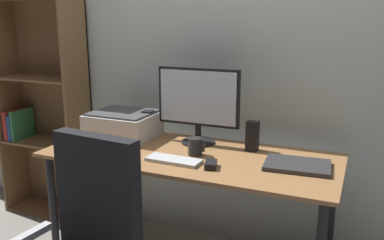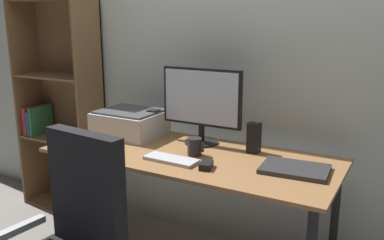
{
  "view_description": "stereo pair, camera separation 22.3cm",
  "coord_description": "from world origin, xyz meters",
  "px_view_note": "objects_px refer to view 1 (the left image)",
  "views": [
    {
      "loc": [
        0.87,
        -1.99,
        1.47
      ],
      "look_at": [
        0.01,
        0.01,
        0.93
      ],
      "focal_mm": 38.6,
      "sensor_mm": 36.0,
      "label": 1
    },
    {
      "loc": [
        1.07,
        -1.89,
        1.47
      ],
      "look_at": [
        0.01,
        0.01,
        0.93
      ],
      "focal_mm": 38.6,
      "sensor_mm": 36.0,
      "label": 2
    }
  ],
  "objects_px": {
    "keyboard": "(174,160)",
    "bookshelf": "(44,111)",
    "mouse": "(211,165)",
    "speaker_right": "(252,136)",
    "monitor": "(198,101)",
    "speaker_left": "(148,124)",
    "coffee_mug": "(195,147)",
    "laptop": "(297,165)",
    "desk": "(190,168)",
    "printer": "(123,124)"
  },
  "relations": [
    {
      "from": "keyboard",
      "to": "bookshelf",
      "type": "distance_m",
      "value": 1.4
    },
    {
      "from": "bookshelf",
      "to": "mouse",
      "type": "bearing_deg",
      "value": -18.29
    },
    {
      "from": "speaker_right",
      "to": "monitor",
      "type": "bearing_deg",
      "value": 178.64
    },
    {
      "from": "speaker_left",
      "to": "speaker_right",
      "type": "height_order",
      "value": "same"
    },
    {
      "from": "keyboard",
      "to": "speaker_right",
      "type": "height_order",
      "value": "speaker_right"
    },
    {
      "from": "coffee_mug",
      "to": "speaker_left",
      "type": "bearing_deg",
      "value": 153.22
    },
    {
      "from": "laptop",
      "to": "speaker_right",
      "type": "distance_m",
      "value": 0.34
    },
    {
      "from": "laptop",
      "to": "coffee_mug",
      "type": "bearing_deg",
      "value": 178.43
    },
    {
      "from": "mouse",
      "to": "speaker_left",
      "type": "distance_m",
      "value": 0.66
    },
    {
      "from": "keyboard",
      "to": "coffee_mug",
      "type": "bearing_deg",
      "value": 68.86
    },
    {
      "from": "monitor",
      "to": "speaker_right",
      "type": "bearing_deg",
      "value": -1.36
    },
    {
      "from": "coffee_mug",
      "to": "speaker_right",
      "type": "bearing_deg",
      "value": 38.02
    },
    {
      "from": "coffee_mug",
      "to": "keyboard",
      "type": "bearing_deg",
      "value": -112.62
    },
    {
      "from": "monitor",
      "to": "bookshelf",
      "type": "xyz_separation_m",
      "value": [
        -1.3,
        0.14,
        -0.2
      ]
    },
    {
      "from": "desk",
      "to": "monitor",
      "type": "xyz_separation_m",
      "value": [
        -0.04,
        0.2,
        0.34
      ]
    },
    {
      "from": "desk",
      "to": "monitor",
      "type": "bearing_deg",
      "value": 99.96
    },
    {
      "from": "monitor",
      "to": "printer",
      "type": "distance_m",
      "value": 0.52
    },
    {
      "from": "bookshelf",
      "to": "monitor",
      "type": "bearing_deg",
      "value": -6.17
    },
    {
      "from": "monitor",
      "to": "mouse",
      "type": "distance_m",
      "value": 0.49
    },
    {
      "from": "monitor",
      "to": "bookshelf",
      "type": "height_order",
      "value": "bookshelf"
    },
    {
      "from": "monitor",
      "to": "speaker_right",
      "type": "distance_m",
      "value": 0.37
    },
    {
      "from": "desk",
      "to": "mouse",
      "type": "distance_m",
      "value": 0.27
    },
    {
      "from": "keyboard",
      "to": "laptop",
      "type": "bearing_deg",
      "value": 17.36
    },
    {
      "from": "monitor",
      "to": "mouse",
      "type": "xyz_separation_m",
      "value": [
        0.22,
        -0.36,
        -0.24
      ]
    },
    {
      "from": "laptop",
      "to": "speaker_right",
      "type": "bearing_deg",
      "value": 143.36
    },
    {
      "from": "coffee_mug",
      "to": "speaker_left",
      "type": "distance_m",
      "value": 0.46
    },
    {
      "from": "monitor",
      "to": "laptop",
      "type": "xyz_separation_m",
      "value": [
        0.62,
        -0.19,
        -0.24
      ]
    },
    {
      "from": "laptop",
      "to": "printer",
      "type": "height_order",
      "value": "printer"
    },
    {
      "from": "desk",
      "to": "mouse",
      "type": "height_order",
      "value": "mouse"
    },
    {
      "from": "printer",
      "to": "desk",
      "type": "bearing_deg",
      "value": -15.3
    },
    {
      "from": "desk",
      "to": "bookshelf",
      "type": "bearing_deg",
      "value": 165.72
    },
    {
      "from": "monitor",
      "to": "laptop",
      "type": "height_order",
      "value": "monitor"
    },
    {
      "from": "speaker_right",
      "to": "printer",
      "type": "xyz_separation_m",
      "value": [
        -0.82,
        -0.05,
        -0.0
      ]
    },
    {
      "from": "monitor",
      "to": "bookshelf",
      "type": "relative_size",
      "value": 0.31
    },
    {
      "from": "desk",
      "to": "printer",
      "type": "bearing_deg",
      "value": 164.7
    },
    {
      "from": "desk",
      "to": "bookshelf",
      "type": "xyz_separation_m",
      "value": [
        -1.34,
        0.34,
        0.14
      ]
    },
    {
      "from": "monitor",
      "to": "keyboard",
      "type": "height_order",
      "value": "monitor"
    },
    {
      "from": "desk",
      "to": "keyboard",
      "type": "relative_size",
      "value": 5.56
    },
    {
      "from": "keyboard",
      "to": "speaker_left",
      "type": "xyz_separation_m",
      "value": [
        -0.34,
        0.35,
        0.08
      ]
    },
    {
      "from": "desk",
      "to": "bookshelf",
      "type": "distance_m",
      "value": 1.39
    },
    {
      "from": "laptop",
      "to": "speaker_right",
      "type": "xyz_separation_m",
      "value": [
        -0.28,
        0.18,
        0.07
      ]
    },
    {
      "from": "monitor",
      "to": "printer",
      "type": "relative_size",
      "value": 1.25
    },
    {
      "from": "printer",
      "to": "speaker_right",
      "type": "bearing_deg",
      "value": 3.5
    },
    {
      "from": "keyboard",
      "to": "coffee_mug",
      "type": "distance_m",
      "value": 0.16
    },
    {
      "from": "desk",
      "to": "monitor",
      "type": "relative_size",
      "value": 3.22
    },
    {
      "from": "mouse",
      "to": "coffee_mug",
      "type": "distance_m",
      "value": 0.21
    },
    {
      "from": "speaker_right",
      "to": "keyboard",
      "type": "bearing_deg",
      "value": -132.64
    },
    {
      "from": "coffee_mug",
      "to": "printer",
      "type": "bearing_deg",
      "value": 164.42
    },
    {
      "from": "mouse",
      "to": "laptop",
      "type": "bearing_deg",
      "value": 9.67
    },
    {
      "from": "mouse",
      "to": "speaker_left",
      "type": "height_order",
      "value": "speaker_left"
    }
  ]
}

